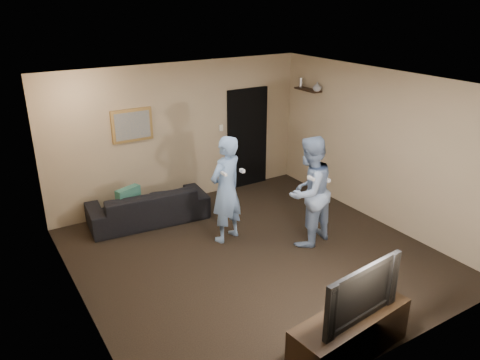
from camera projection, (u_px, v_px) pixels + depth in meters
ground at (254, 256)px, 7.09m from camera, size 5.00×5.00×0.00m
ceiling at (256, 84)px, 6.13m from camera, size 5.00×5.00×0.04m
wall_back at (180, 134)px, 8.59m from camera, size 5.00×0.04×2.60m
wall_front at (394, 253)px, 4.64m from camera, size 5.00×0.04×2.60m
wall_left at (75, 217)px, 5.39m from camera, size 0.04×5.00×2.60m
wall_right at (379, 148)px, 7.83m from camera, size 0.04×5.00×2.60m
sofa at (148, 205)px, 8.08m from camera, size 2.09×0.99×0.59m
throw_pillow at (129, 200)px, 7.84m from camera, size 0.46×0.28×0.43m
painting_frame at (132, 125)px, 8.02m from camera, size 0.72×0.05×0.57m
painting_canvas at (133, 126)px, 7.99m from camera, size 0.62×0.01×0.47m
doorway at (247, 138)px, 9.38m from camera, size 0.90×0.06×2.00m
light_switch at (221, 128)px, 8.98m from camera, size 0.08×0.02×0.12m
wall_shelf at (308, 90)px, 8.95m from camera, size 0.20×0.60×0.03m
shelf_vase at (317, 87)px, 8.70m from camera, size 0.20×0.20×0.17m
shelf_figurine at (301, 82)px, 9.08m from camera, size 0.06×0.06×0.18m
tv_console at (350, 335)px, 5.08m from camera, size 1.52×0.63×0.53m
television at (354, 289)px, 4.86m from camera, size 1.12×0.26×0.64m
wii_player_left at (226, 189)px, 7.28m from camera, size 0.73×0.59×1.73m
wii_player_right at (309, 192)px, 7.17m from camera, size 0.99×0.86×1.75m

